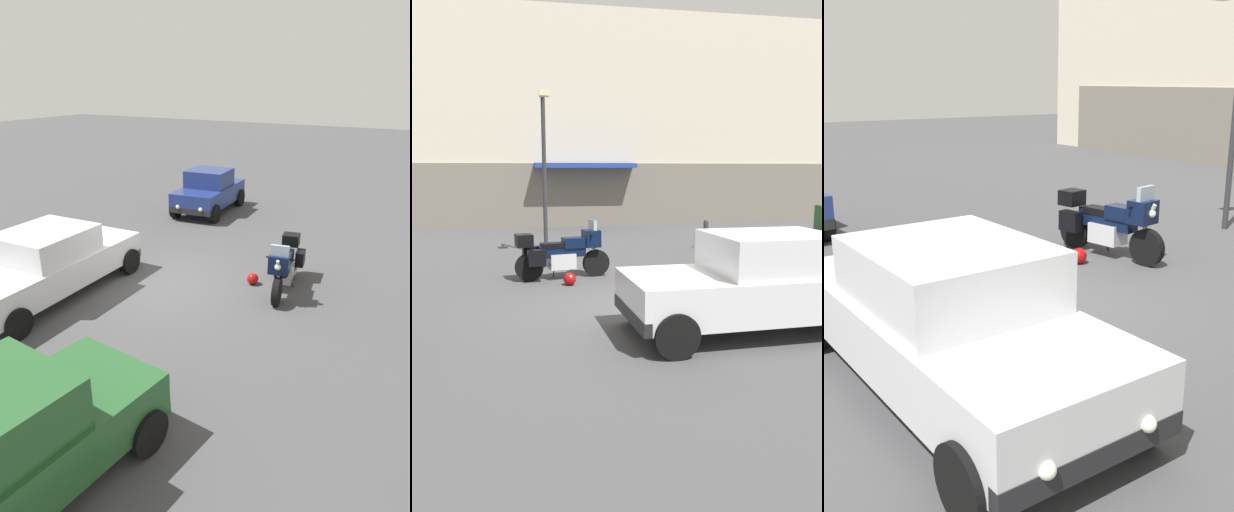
{
  "view_description": "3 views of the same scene",
  "coord_description": "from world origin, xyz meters",
  "views": [
    {
      "loc": [
        8.39,
        5.96,
        4.7
      ],
      "look_at": [
        -0.5,
        1.0,
        0.73
      ],
      "focal_mm": 32.38,
      "sensor_mm": 36.0,
      "label": 1
    },
    {
      "loc": [
        -2.21,
        -9.02,
        2.53
      ],
      "look_at": [
        -0.24,
        0.78,
        0.84
      ],
      "focal_mm": 35.86,
      "sensor_mm": 36.0,
      "label": 2
    },
    {
      "loc": [
        6.72,
        -4.26,
        3.05
      ],
      "look_at": [
        -0.27,
        0.44,
        0.59
      ],
      "focal_mm": 42.24,
      "sensor_mm": 36.0,
      "label": 3
    }
  ],
  "objects": [
    {
      "name": "streetlamp_curbside",
      "position": [
        -1.32,
        6.05,
        2.88
      ],
      "size": [
        0.28,
        0.94,
        4.72
      ],
      "color": "#2D2D33",
      "rests_on": "ground"
    },
    {
      "name": "ground_plane",
      "position": [
        0.0,
        0.0,
        0.0
      ],
      "size": [
        80.0,
        80.0,
        0.0
      ],
      "primitive_type": "plane",
      "color": "#424244"
    },
    {
      "name": "car_sedan_far",
      "position": [
        1.66,
        -1.81,
        0.78
      ],
      "size": [
        4.62,
        2.03,
        1.56
      ],
      "rotation": [
        0.0,
        0.0,
        0.03
      ],
      "color": "silver",
      "rests_on": "ground"
    },
    {
      "name": "motorcycle",
      "position": [
        -1.17,
        2.75,
        0.62
      ],
      "size": [
        2.25,
        0.95,
        1.36
      ],
      "rotation": [
        0.0,
        0.0,
        0.18
      ],
      "color": "black",
      "rests_on": "ground"
    },
    {
      "name": "helmet",
      "position": [
        -1.06,
        2.01,
        0.14
      ],
      "size": [
        0.28,
        0.28,
        0.28
      ],
      "primitive_type": "sphere",
      "color": "#990C0C",
      "rests_on": "ground"
    }
  ]
}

